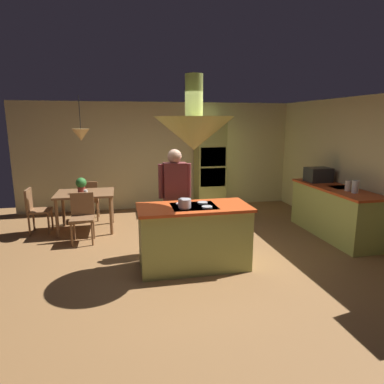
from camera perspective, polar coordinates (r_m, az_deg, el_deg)
The scene contains 19 objects.
ground at distance 5.31m, azimuth -0.16°, elevation -11.56°, with size 8.16×8.16×0.00m, color olive.
wall_back at distance 8.32m, azimuth -5.07°, elevation 6.10°, with size 6.80×0.10×2.55m, color beige.
wall_right at distance 6.74m, azimuth 27.27°, elevation 3.44°, with size 0.10×7.20×2.55m, color beige.
kitchen_island at distance 4.96m, azimuth 0.31°, elevation -7.51°, with size 1.61×0.78×0.94m.
counter_run_right at distance 6.80m, azimuth 22.90°, elevation -3.01°, with size 0.73×2.05×0.92m.
oven_tower at distance 8.15m, azimuth 3.04°, elevation 4.74°, with size 0.66×0.62×2.19m.
dining_table at distance 6.86m, azimuth -17.58°, elevation -0.91°, with size 1.08×0.85×0.76m.
person_at_island at distance 5.41m, azimuth -2.89°, elevation -0.33°, with size 0.53×0.22×1.68m.
range_hood at distance 4.67m, azimuth 0.33°, elevation 10.22°, with size 1.10×1.10×1.00m.
pendant_light_over_table at distance 6.71m, azimuth -18.24°, elevation 9.18°, with size 0.32×0.32×0.82m.
chair_facing_island at distance 6.27m, azimuth -18.03°, elevation -3.56°, with size 0.40×0.40×0.87m.
chair_by_back_wall at distance 7.52m, azimuth -17.06°, elevation -0.97°, with size 0.40×0.40×0.87m.
chair_at_corner at distance 7.05m, azimuth -24.97°, elevation -2.42°, with size 0.40×0.40×0.87m.
potted_plant_on_table at distance 6.76m, azimuth -18.21°, elevation 1.22°, with size 0.20×0.20×0.30m.
cup_on_table at distance 6.62m, azimuth -17.51°, elevation -0.04°, with size 0.07×0.07×0.09m, color white.
canister_flour at distance 6.29m, azimuth 25.86°, elevation 0.79°, with size 0.11×0.11×0.21m, color silver.
canister_sugar at distance 6.43m, azimuth 24.88°, elevation 0.96°, with size 0.11×0.11×0.18m, color silver.
microwave_on_counter at distance 7.17m, azimuth 20.55°, elevation 2.75°, with size 0.46×0.36×0.28m, color #232326.
cooking_pot_on_cooktop at distance 4.65m, azimuth -1.27°, elevation -1.91°, with size 0.18×0.18×0.12m, color #B2B2B7.
Camera 1 is at (-0.99, -4.76, 2.12)m, focal length 31.57 mm.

